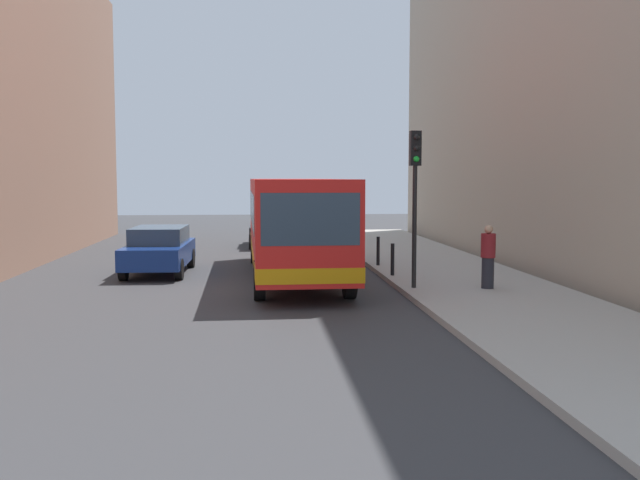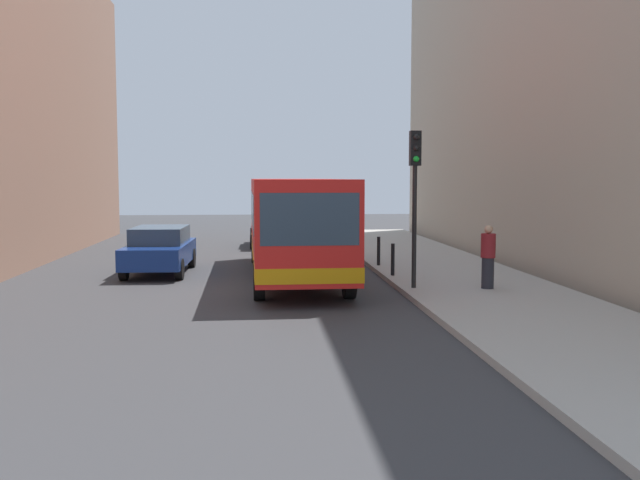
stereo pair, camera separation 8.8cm
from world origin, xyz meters
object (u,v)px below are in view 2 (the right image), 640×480
traffic_light (415,179)px  pedestrian_near_signal (488,257)px  car_behind_bus (272,228)px  bollard_mid (379,251)px  bus (294,221)px  bollard_near (393,259)px  car_beside_bus (160,249)px

traffic_light → pedestrian_near_signal: (1.90, -0.28, -2.03)m
car_behind_bus → traffic_light: (3.44, -13.59, 2.22)m
car_behind_bus → traffic_light: size_ratio=1.08×
traffic_light → bollard_mid: 5.44m
car_behind_bus → bollard_mid: bearing=112.3°
bus → bollard_mid: bearing=-152.6°
bollard_near → bollard_mid: size_ratio=1.00×
bollard_near → car_beside_bus: bearing=162.6°
bollard_mid → pedestrian_near_signal: bearing=-68.9°
bus → pedestrian_near_signal: bearing=142.7°
bus → car_beside_bus: (-4.21, 1.29, -0.94)m
bus → car_beside_bus: 4.50m
bus → bollard_mid: size_ratio=11.64×
car_behind_bus → bollard_near: car_behind_bus is taller
bollard_near → pedestrian_near_signal: (2.00, -2.70, 0.35)m
bollard_near → bollard_mid: same height
traffic_light → pedestrian_near_signal: bearing=-8.3°
pedestrian_near_signal → car_behind_bus: bearing=116.1°
bollard_mid → car_behind_bus: bearing=111.0°
car_behind_bus → traffic_light: bearing=105.5°
car_beside_bus → car_behind_bus: same height
bus → car_beside_bus: bus is taller
pedestrian_near_signal → bus: bearing=148.5°
bus → traffic_light: size_ratio=2.70×
bus → bollard_near: bearing=161.5°
bus → pedestrian_near_signal: bus is taller
traffic_light → bollard_mid: size_ratio=4.32×
bollard_near → traffic_light: bearing=-87.6°
car_beside_bus → pedestrian_near_signal: (9.09, -4.92, 0.19)m
car_beside_bus → bollard_near: 7.43m
traffic_light → car_beside_bus: bearing=147.2°
car_beside_bus → bollard_near: size_ratio=4.69×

